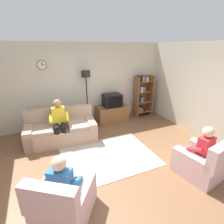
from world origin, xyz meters
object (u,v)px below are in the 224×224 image
object	(u,v)px
floor_lamp	(86,83)
tv_stand	(112,114)
tv	(112,100)
couch	(62,130)
armchair_near_window	(63,202)
person_on_couch	(59,120)
armchair_near_bookshelf	(202,163)
person_in_right_armchair	(200,148)
bookshelf	(142,95)
person_in_left_armchair	(64,182)

from	to	relation	value
floor_lamp	tv_stand	bearing A→B (deg)	-6.56
tv	couch	bearing A→B (deg)	-161.35
armchair_near_window	person_on_couch	distance (m)	2.44
armchair_near_bookshelf	person_in_right_armchair	xyz separation A→B (m)	(-0.02, 0.09, 0.32)
bookshelf	person_on_couch	bearing A→B (deg)	-165.33
floor_lamp	person_on_couch	size ratio (longest dim) A/B	1.49
floor_lamp	person_in_right_armchair	bearing A→B (deg)	-66.74
tv	armchair_near_window	size ratio (longest dim) A/B	0.51
tv	floor_lamp	bearing A→B (deg)	171.85
tv_stand	person_on_couch	world-z (taller)	person_on_couch
bookshelf	person_in_right_armchair	world-z (taller)	bookshelf
armchair_near_bookshelf	person_in_left_armchair	distance (m)	2.77
armchair_near_bookshelf	person_on_couch	world-z (taller)	person_on_couch
person_on_couch	floor_lamp	bearing A→B (deg)	39.53
floor_lamp	armchair_near_window	bearing A→B (deg)	-112.55
person_in_left_armchair	person_on_couch	bearing A→B (deg)	83.79
tv	bookshelf	size ratio (longest dim) A/B	0.38
armchair_near_bookshelf	tv	bearing A→B (deg)	100.07
bookshelf	person_in_right_armchair	bearing A→B (deg)	-102.05
person_in_left_armchair	tv_stand	bearing A→B (deg)	54.94
armchair_near_bookshelf	bookshelf	bearing A→B (deg)	78.50
person_on_couch	couch	bearing A→B (deg)	69.59
floor_lamp	armchair_near_bookshelf	size ratio (longest dim) A/B	1.84
tv_stand	floor_lamp	world-z (taller)	floor_lamp
person_in_right_armchair	tv	bearing A→B (deg)	100.07
couch	person_in_right_armchair	size ratio (longest dim) A/B	1.76
floor_lamp	armchair_near_window	world-z (taller)	floor_lamp
couch	person_on_couch	xyz separation A→B (m)	(-0.04, -0.11, 0.39)
couch	person_in_left_armchair	distance (m)	2.46
armchair_near_window	armchair_near_bookshelf	xyz separation A→B (m)	(2.80, -0.17, 0.00)
couch	tv	world-z (taller)	tv
armchair_near_bookshelf	person_on_couch	distance (m)	3.59
floor_lamp	person_in_left_armchair	xyz separation A→B (m)	(-1.30, -3.18, -0.85)
armchair_near_window	person_in_left_armchair	xyz separation A→B (m)	(0.05, 0.07, 0.32)
floor_lamp	armchair_near_window	distance (m)	3.70
tv	floor_lamp	distance (m)	1.08
couch	tv	distance (m)	2.03
tv	armchair_near_window	distance (m)	3.86
person_on_couch	person_in_right_armchair	xyz separation A→B (m)	(2.48, -2.47, -0.09)
person_in_right_armchair	armchair_near_window	bearing A→B (deg)	178.36
couch	armchair_near_window	xyz separation A→B (m)	(-0.34, -2.50, -0.02)
tv	person_in_left_armchair	xyz separation A→B (m)	(-2.16, -3.05, -0.20)
couch	armchair_near_bookshelf	bearing A→B (deg)	-47.37
tv	person_in_right_armchair	bearing A→B (deg)	-79.93
person_on_couch	person_in_left_armchair	world-z (taller)	person_on_couch
armchair_near_bookshelf	person_in_right_armchair	world-z (taller)	person_in_right_armchair
armchair_near_bookshelf	person_in_left_armchair	bearing A→B (deg)	174.99
person_on_couch	person_in_left_armchair	xyz separation A→B (m)	(-0.25, -2.31, -0.09)
tv_stand	person_on_couch	bearing A→B (deg)	-158.17
bookshelf	floor_lamp	distance (m)	2.22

